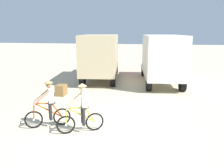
% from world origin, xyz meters
% --- Properties ---
extents(ground_plane, '(120.00, 120.00, 0.00)m').
position_xyz_m(ground_plane, '(0.00, 0.00, 0.00)').
color(ground_plane, beige).
extents(box_truck_tan_camper, '(3.22, 7.00, 3.35)m').
position_xyz_m(box_truck_tan_camper, '(-2.59, 9.47, 1.87)').
color(box_truck_tan_camper, '#CCB78E').
rests_on(box_truck_tan_camper, ground).
extents(box_truck_white_box, '(3.18, 6.99, 3.35)m').
position_xyz_m(box_truck_white_box, '(1.86, 8.99, 1.87)').
color(box_truck_white_box, white).
rests_on(box_truck_white_box, ground).
extents(cyclist_orange_shirt, '(1.54, 0.91, 1.82)m').
position_xyz_m(cyclist_orange_shirt, '(-2.39, 0.21, 0.85)').
color(cyclist_orange_shirt, black).
rests_on(cyclist_orange_shirt, ground).
extents(cyclist_cowboy_hat, '(1.57, 0.88, 1.82)m').
position_xyz_m(cyclist_cowboy_hat, '(-0.99, -0.05, 0.85)').
color(cyclist_cowboy_hat, black).
rests_on(cyclist_cowboy_hat, ground).
extents(supply_crate, '(0.51, 0.66, 0.61)m').
position_xyz_m(supply_crate, '(-3.76, 4.55, 0.30)').
color(supply_crate, olive).
rests_on(supply_crate, ground).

